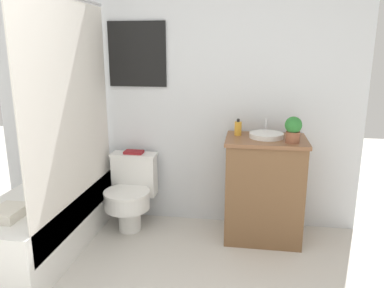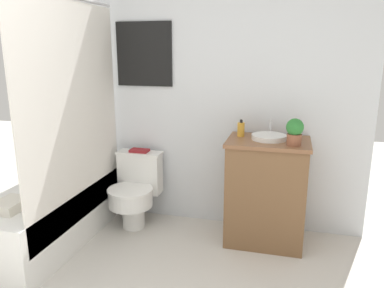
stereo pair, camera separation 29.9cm
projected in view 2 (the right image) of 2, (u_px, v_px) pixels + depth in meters
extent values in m
cube|color=silver|center=(176.00, 89.00, 3.41)|extent=(3.40, 0.05, 2.50)
cube|color=black|center=(144.00, 54.00, 3.37)|extent=(0.52, 0.02, 0.57)
cube|color=silver|center=(144.00, 54.00, 3.37)|extent=(0.49, 0.01, 0.54)
cube|color=white|center=(51.00, 215.00, 3.17)|extent=(0.62, 1.46, 0.48)
cube|color=silver|center=(75.00, 116.00, 2.88)|extent=(0.01, 1.35, 1.70)
cube|color=silver|center=(10.00, 205.00, 2.69)|extent=(0.19, 0.25, 0.07)
cylinder|color=white|center=(134.00, 215.00, 3.44)|extent=(0.20, 0.20, 0.23)
cylinder|color=white|center=(131.00, 198.00, 3.35)|extent=(0.40, 0.40, 0.14)
cylinder|color=white|center=(130.00, 190.00, 3.33)|extent=(0.41, 0.41, 0.02)
cube|color=white|center=(140.00, 173.00, 3.54)|extent=(0.40, 0.16, 0.38)
cube|color=white|center=(139.00, 153.00, 3.49)|extent=(0.42, 0.17, 0.02)
cube|color=brown|center=(266.00, 193.00, 3.13)|extent=(0.63, 0.47, 0.86)
cube|color=brown|center=(269.00, 142.00, 3.02)|extent=(0.66, 0.50, 0.03)
cylinder|color=white|center=(269.00, 137.00, 3.03)|extent=(0.28, 0.28, 0.04)
cylinder|color=silver|center=(270.00, 128.00, 3.17)|extent=(0.02, 0.02, 0.13)
cylinder|color=gold|center=(241.00, 129.00, 3.14)|extent=(0.06, 0.06, 0.12)
cylinder|color=black|center=(241.00, 121.00, 3.12)|extent=(0.02, 0.02, 0.02)
cylinder|color=brown|center=(294.00, 140.00, 2.84)|extent=(0.11, 0.11, 0.09)
sphere|color=#2D7A33|center=(295.00, 127.00, 2.82)|extent=(0.13, 0.13, 0.13)
cube|color=maroon|center=(139.00, 151.00, 3.48)|extent=(0.17, 0.11, 0.02)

